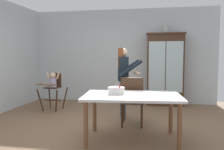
% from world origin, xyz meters
% --- Properties ---
extents(ground_plane, '(6.24, 6.24, 0.00)m').
position_xyz_m(ground_plane, '(0.00, 0.00, 0.00)').
color(ground_plane, brown).
extents(wall_back, '(5.32, 0.06, 2.70)m').
position_xyz_m(wall_back, '(0.00, 2.63, 1.35)').
color(wall_back, silver).
rests_on(wall_back, ground_plane).
extents(china_cabinet, '(1.03, 0.48, 1.97)m').
position_xyz_m(china_cabinet, '(1.24, 2.37, 0.99)').
color(china_cabinet, '#422819').
rests_on(china_cabinet, ground_plane).
extents(ceramic_vase, '(0.13, 0.13, 0.27)m').
position_xyz_m(ceramic_vase, '(1.23, 2.37, 2.09)').
color(ceramic_vase, '#B2B7B2').
rests_on(ceramic_vase, china_cabinet).
extents(high_chair_with_toddler, '(0.62, 0.72, 0.95)m').
position_xyz_m(high_chair_with_toddler, '(-1.53, 1.20, 0.65)').
color(high_chair_with_toddler, '#422819').
rests_on(high_chair_with_toddler, ground_plane).
extents(adult_person, '(0.59, 0.57, 1.53)m').
position_xyz_m(adult_person, '(0.31, 0.76, 0.97)').
color(adult_person, '#47474C').
rests_on(adult_person, ground_plane).
extents(dining_table, '(1.63, 1.12, 0.74)m').
position_xyz_m(dining_table, '(0.63, -0.52, 0.65)').
color(dining_table, silver).
rests_on(dining_table, ground_plane).
extents(birthday_cake, '(0.28, 0.28, 0.19)m').
position_xyz_m(birthday_cake, '(0.36, -0.46, 0.79)').
color(birthday_cake, white).
rests_on(birthday_cake, dining_table).
extents(dining_chair_far_side, '(0.47, 0.47, 0.96)m').
position_xyz_m(dining_chair_far_side, '(0.56, 0.18, 0.56)').
color(dining_chair_far_side, '#422819').
rests_on(dining_chair_far_side, ground_plane).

